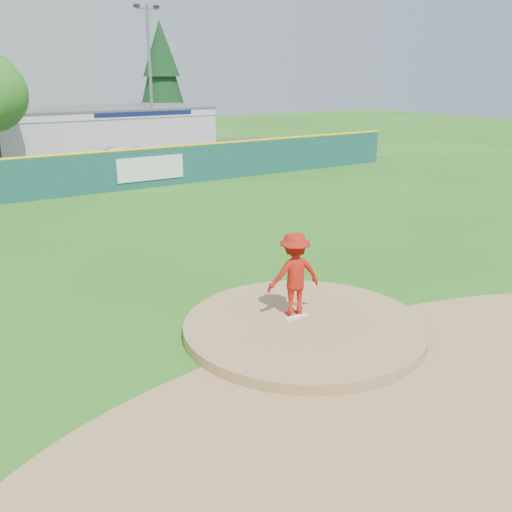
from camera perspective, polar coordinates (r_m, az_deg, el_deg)
ground at (r=13.24m, az=4.79°, el=-7.60°), size 120.00×120.00×0.00m
pitchers_mound at (r=13.24m, az=4.79°, el=-7.60°), size 5.50×5.50×0.50m
pitching_rubber at (r=13.34m, az=4.03°, el=-6.10°), size 0.60×0.15×0.04m
infield_dirt_arc at (r=11.32m, az=14.39°, el=-12.86°), size 15.40×15.40×0.01m
parking_lot at (r=37.54m, az=-21.64°, el=7.97°), size 44.00×16.00×0.02m
pitcher at (r=13.17m, az=3.84°, el=-1.84°), size 1.40×0.97×1.99m
van at (r=36.35m, az=-12.25°, el=9.67°), size 5.57×3.95×1.41m
pool_building_grp at (r=43.66m, az=-15.52°, el=12.00°), size 15.20×8.20×3.31m
outfield_fence at (r=28.72m, az=-17.96°, el=7.84°), size 40.00×0.14×2.07m
conifer_tree at (r=49.75m, az=-9.43°, el=17.53°), size 4.40×4.40×9.50m
light_pole_right at (r=41.73m, az=-10.53°, el=17.44°), size 1.75×0.25×10.00m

